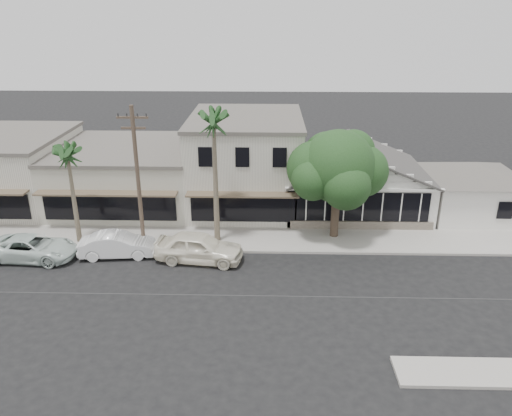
{
  "coord_description": "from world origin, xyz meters",
  "views": [
    {
      "loc": [
        -1.29,
        -22.53,
        13.95
      ],
      "look_at": [
        -2.05,
        6.0,
        2.57
      ],
      "focal_mm": 35.0,
      "sensor_mm": 36.0,
      "label": 1
    }
  ],
  "objects_px": {
    "car_0": "(199,247)",
    "shade_tree": "(337,168)",
    "utility_pole": "(138,177)",
    "car_2": "(32,248)",
    "car_1": "(117,245)"
  },
  "relations": [
    {
      "from": "utility_pole",
      "to": "shade_tree",
      "type": "height_order",
      "value": "utility_pole"
    },
    {
      "from": "car_0",
      "to": "car_1",
      "type": "bearing_deg",
      "value": 91.66
    },
    {
      "from": "car_0",
      "to": "shade_tree",
      "type": "relative_size",
      "value": 0.72
    },
    {
      "from": "utility_pole",
      "to": "shade_tree",
      "type": "distance_m",
      "value": 12.2
    },
    {
      "from": "car_2",
      "to": "utility_pole",
      "type": "bearing_deg",
      "value": -74.16
    },
    {
      "from": "car_0",
      "to": "utility_pole",
      "type": "bearing_deg",
      "value": 76.7
    },
    {
      "from": "car_1",
      "to": "shade_tree",
      "type": "bearing_deg",
      "value": -82.32
    },
    {
      "from": "car_0",
      "to": "shade_tree",
      "type": "bearing_deg",
      "value": -58.9
    },
    {
      "from": "car_0",
      "to": "car_1",
      "type": "xyz_separation_m",
      "value": [
        -5.0,
        0.48,
        -0.14
      ]
    },
    {
      "from": "car_2",
      "to": "shade_tree",
      "type": "xyz_separation_m",
      "value": [
        18.35,
        3.72,
        3.99
      ]
    },
    {
      "from": "shade_tree",
      "to": "car_2",
      "type": "bearing_deg",
      "value": -168.55
    },
    {
      "from": "shade_tree",
      "to": "utility_pole",
      "type": "bearing_deg",
      "value": -168.9
    },
    {
      "from": "car_1",
      "to": "shade_tree",
      "type": "distance_m",
      "value": 14.29
    },
    {
      "from": "car_2",
      "to": "car_0",
      "type": "bearing_deg",
      "value": -86.19
    },
    {
      "from": "car_0",
      "to": "car_2",
      "type": "height_order",
      "value": "car_0"
    }
  ]
}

